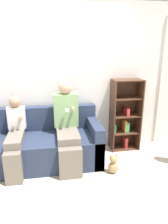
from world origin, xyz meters
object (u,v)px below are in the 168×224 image
at_px(bookshelf, 124,117).
at_px(adult_seated, 67,124).
at_px(couch, 36,146).
at_px(child_seated, 15,135).
at_px(teddy_bear, 113,164).

bearing_deg(bookshelf, adult_seated, -160.43).
distance_m(couch, adult_seated, 0.64).
xyz_separation_m(child_seated, bookshelf, (1.87, 0.44, 0.04)).
relative_size(adult_seated, bookshelf, 1.02).
height_order(couch, teddy_bear, couch).
distance_m(adult_seated, bookshelf, 1.15).
bearing_deg(teddy_bear, bookshelf, 60.71).
height_order(adult_seated, child_seated, adult_seated).
relative_size(couch, adult_seated, 1.56).
relative_size(adult_seated, teddy_bear, 4.29).
bearing_deg(child_seated, bookshelf, 13.23).
bearing_deg(bookshelf, couch, -169.64).
height_order(child_seated, bookshelf, bookshelf).
bearing_deg(teddy_bear, couch, 156.12).
xyz_separation_m(couch, child_seated, (-0.28, -0.15, 0.26)).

